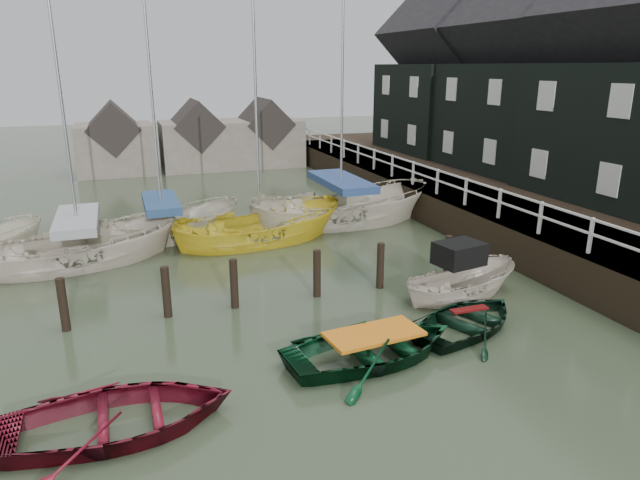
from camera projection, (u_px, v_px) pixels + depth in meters
name	position (u px, v px, depth m)	size (l,w,h in m)	color
ground	(311.00, 349.00, 13.43)	(120.00, 120.00, 0.00)	#2D3723
pier	(441.00, 200.00, 25.26)	(3.04, 32.00, 2.70)	black
land_strip	(541.00, 206.00, 27.23)	(14.00, 38.00, 1.50)	black
quay_houses	(578.00, 83.00, 24.36)	(6.52, 28.14, 10.01)	black
mooring_pilings	(237.00, 290.00, 15.64)	(13.72, 0.22, 1.80)	black
far_sheds	(194.00, 140.00, 36.60)	(14.00, 4.08, 4.39)	#665B51
rowboat_red	(120.00, 431.00, 10.41)	(3.01, 4.21, 0.87)	#5E0D1B
rowboat_green	(373.00, 358.00, 13.00)	(3.00, 4.20, 0.87)	#083319
rowboat_dkgreen	(468.00, 329.00, 14.47)	(2.55, 3.57, 0.74)	black
motorboat	(460.00, 292.00, 16.50)	(4.06, 2.12, 2.31)	beige
sailboat_a	(82.00, 262.00, 19.21)	(6.97, 3.83, 11.26)	beige
sailboat_b	(164.00, 237.00, 21.95)	(6.55, 3.55, 12.31)	beige
sailboat_c	(260.00, 241.00, 21.71)	(6.98, 3.45, 10.25)	gold
sailboat_d	(341.00, 222.00, 24.21)	(7.94, 3.22, 12.94)	beige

